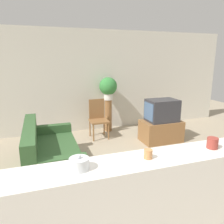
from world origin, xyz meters
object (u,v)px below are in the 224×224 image
Objects in this scene: television at (162,110)px; potted_plant at (108,87)px; couch at (50,155)px; decorative_bowl at (79,164)px; wooden_chair at (98,117)px.

potted_plant is (-0.96, 1.15, 0.45)m from television.
decorative_bowl is (0.19, -1.95, 0.75)m from couch.
television reaches higher than couch.
wooden_chair is (-1.35, 0.77, -0.24)m from television.
television is at bearing -50.20° from potted_plant.
television reaches higher than wooden_chair.
potted_plant is at bearing 47.03° from couch.
potted_plant is at bearing 43.86° from wooden_chair.
decorative_bowl is at bearing -133.18° from television.
television is at bearing 46.82° from decorative_bowl.
television is at bearing -29.70° from wooden_chair.
wooden_chair is 1.59× the size of potted_plant.
couch is 2.52× the size of television.
couch is 1.87× the size of wooden_chair.
wooden_chair is at bearing 150.30° from television.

